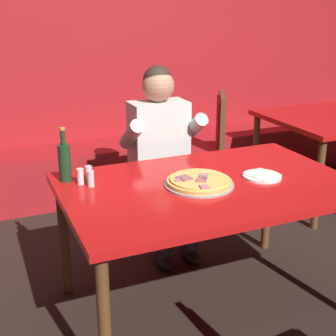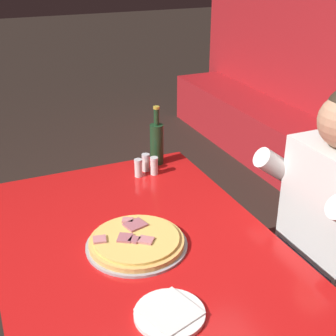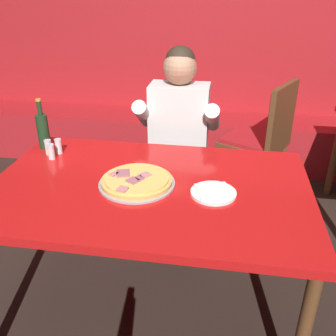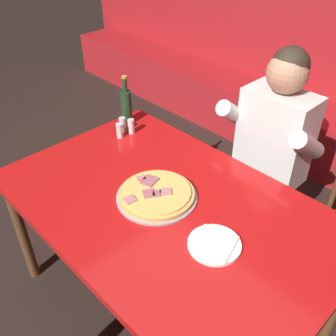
{
  "view_description": "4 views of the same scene",
  "coord_description": "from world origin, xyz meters",
  "px_view_note": "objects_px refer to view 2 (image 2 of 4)",
  "views": [
    {
      "loc": [
        -1.1,
        -2.03,
        1.65
      ],
      "look_at": [
        -0.17,
        0.14,
        0.82
      ],
      "focal_mm": 50.0,
      "sensor_mm": 36.0,
      "label": 1
    },
    {
      "loc": [
        1.26,
        -0.46,
        1.73
      ],
      "look_at": [
        -0.19,
        0.17,
        0.97
      ],
      "focal_mm": 50.0,
      "sensor_mm": 36.0,
      "label": 2
    },
    {
      "loc": [
        0.34,
        -1.52,
        1.63
      ],
      "look_at": [
        0.07,
        0.12,
        0.79
      ],
      "focal_mm": 40.0,
      "sensor_mm": 36.0,
      "label": 3
    },
    {
      "loc": [
        0.9,
        -0.86,
        1.86
      ],
      "look_at": [
        -0.13,
        0.13,
        0.81
      ],
      "focal_mm": 40.0,
      "sensor_mm": 36.0,
      "label": 4
    }
  ],
  "objects_px": {
    "main_dining_table": "(145,270)",
    "diner_seated_blue_shirt": "(312,227)",
    "shaker_oregano": "(146,163)",
    "plate_white_paper": "(170,313)",
    "beer_bottle": "(157,142)",
    "shaker_black_pepper": "(154,167)",
    "pizza": "(136,242)",
    "shaker_parmesan": "(138,169)"
  },
  "relations": [
    {
      "from": "main_dining_table",
      "to": "diner_seated_blue_shirt",
      "type": "height_order",
      "value": "diner_seated_blue_shirt"
    },
    {
      "from": "main_dining_table",
      "to": "shaker_oregano",
      "type": "bearing_deg",
      "value": 158.23
    },
    {
      "from": "plate_white_paper",
      "to": "shaker_oregano",
      "type": "relative_size",
      "value": 2.44
    },
    {
      "from": "beer_bottle",
      "to": "shaker_black_pepper",
      "type": "bearing_deg",
      "value": -28.36
    },
    {
      "from": "plate_white_paper",
      "to": "beer_bottle",
      "type": "height_order",
      "value": "beer_bottle"
    },
    {
      "from": "plate_white_paper",
      "to": "diner_seated_blue_shirt",
      "type": "distance_m",
      "value": 0.8
    },
    {
      "from": "shaker_oregano",
      "to": "plate_white_paper",
      "type": "bearing_deg",
      "value": -17.26
    },
    {
      "from": "main_dining_table",
      "to": "pizza",
      "type": "distance_m",
      "value": 0.11
    },
    {
      "from": "beer_bottle",
      "to": "shaker_parmesan",
      "type": "bearing_deg",
      "value": -52.91
    },
    {
      "from": "main_dining_table",
      "to": "beer_bottle",
      "type": "height_order",
      "value": "beer_bottle"
    },
    {
      "from": "shaker_parmesan",
      "to": "pizza",
      "type": "bearing_deg",
      "value": -21.22
    },
    {
      "from": "beer_bottle",
      "to": "diner_seated_blue_shirt",
      "type": "xyz_separation_m",
      "value": [
        0.72,
        0.38,
        -0.16
      ]
    },
    {
      "from": "plate_white_paper",
      "to": "pizza",
      "type": "bearing_deg",
      "value": 174.8
    },
    {
      "from": "plate_white_paper",
      "to": "shaker_parmesan",
      "type": "height_order",
      "value": "shaker_parmesan"
    },
    {
      "from": "beer_bottle",
      "to": "diner_seated_blue_shirt",
      "type": "height_order",
      "value": "diner_seated_blue_shirt"
    },
    {
      "from": "main_dining_table",
      "to": "shaker_black_pepper",
      "type": "bearing_deg",
      "value": 154.65
    },
    {
      "from": "main_dining_table",
      "to": "shaker_parmesan",
      "type": "height_order",
      "value": "shaker_parmesan"
    },
    {
      "from": "main_dining_table",
      "to": "plate_white_paper",
      "type": "height_order",
      "value": "plate_white_paper"
    },
    {
      "from": "pizza",
      "to": "shaker_black_pepper",
      "type": "height_order",
      "value": "shaker_black_pepper"
    },
    {
      "from": "diner_seated_blue_shirt",
      "to": "pizza",
      "type": "bearing_deg",
      "value": -97.67
    },
    {
      "from": "shaker_parmesan",
      "to": "beer_bottle",
      "type": "bearing_deg",
      "value": 127.09
    },
    {
      "from": "beer_bottle",
      "to": "shaker_oregano",
      "type": "distance_m",
      "value": 0.12
    },
    {
      "from": "plate_white_paper",
      "to": "main_dining_table",
      "type": "bearing_deg",
      "value": 172.49
    },
    {
      "from": "pizza",
      "to": "plate_white_paper",
      "type": "distance_m",
      "value": 0.37
    },
    {
      "from": "shaker_oregano",
      "to": "diner_seated_blue_shirt",
      "type": "height_order",
      "value": "diner_seated_blue_shirt"
    },
    {
      "from": "pizza",
      "to": "beer_bottle",
      "type": "relative_size",
      "value": 1.25
    },
    {
      "from": "shaker_black_pepper",
      "to": "plate_white_paper",
      "type": "bearing_deg",
      "value": -19.48
    },
    {
      "from": "main_dining_table",
      "to": "beer_bottle",
      "type": "distance_m",
      "value": 0.78
    },
    {
      "from": "pizza",
      "to": "diner_seated_blue_shirt",
      "type": "bearing_deg",
      "value": 82.33
    },
    {
      "from": "pizza",
      "to": "shaker_parmesan",
      "type": "relative_size",
      "value": 4.24
    },
    {
      "from": "shaker_black_pepper",
      "to": "shaker_parmesan",
      "type": "bearing_deg",
      "value": -96.59
    },
    {
      "from": "shaker_parmesan",
      "to": "shaker_black_pepper",
      "type": "bearing_deg",
      "value": 83.41
    },
    {
      "from": "shaker_oregano",
      "to": "diner_seated_blue_shirt",
      "type": "relative_size",
      "value": 0.07
    },
    {
      "from": "main_dining_table",
      "to": "shaker_parmesan",
      "type": "relative_size",
      "value": 17.77
    },
    {
      "from": "plate_white_paper",
      "to": "shaker_black_pepper",
      "type": "bearing_deg",
      "value": 160.52
    },
    {
      "from": "pizza",
      "to": "shaker_black_pepper",
      "type": "distance_m",
      "value": 0.59
    },
    {
      "from": "main_dining_table",
      "to": "shaker_oregano",
      "type": "distance_m",
      "value": 0.68
    },
    {
      "from": "beer_bottle",
      "to": "shaker_parmesan",
      "type": "distance_m",
      "value": 0.18
    },
    {
      "from": "pizza",
      "to": "shaker_oregano",
      "type": "relative_size",
      "value": 4.24
    },
    {
      "from": "beer_bottle",
      "to": "shaker_oregano",
      "type": "xyz_separation_m",
      "value": [
        0.06,
        -0.08,
        -0.07
      ]
    },
    {
      "from": "beer_bottle",
      "to": "shaker_oregano",
      "type": "bearing_deg",
      "value": -53.62
    },
    {
      "from": "plate_white_paper",
      "to": "shaker_oregano",
      "type": "xyz_separation_m",
      "value": [
        -0.93,
        0.29,
        0.03
      ]
    }
  ]
}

